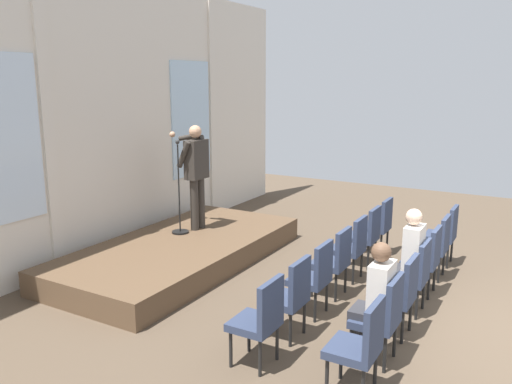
{
  "coord_description": "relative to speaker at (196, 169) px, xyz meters",
  "views": [
    {
      "loc": [
        -6.21,
        -0.39,
        2.86
      ],
      "look_at": [
        0.22,
        3.3,
        1.25
      ],
      "focal_mm": 36.4,
      "sensor_mm": 36.0,
      "label": 1
    }
  ],
  "objects": [
    {
      "name": "audience_r1_c3",
      "position": [
        -0.72,
        -3.75,
        -0.65
      ],
      "size": [
        0.36,
        0.39,
        1.33
      ],
      "color": "#2D2D33",
      "rests_on": "ground"
    },
    {
      "name": "chair_r0_c3",
      "position": [
        -0.72,
        -2.79,
        -0.85
      ],
      "size": [
        0.46,
        0.44,
        0.94
      ],
      "color": "black",
      "rests_on": "ground"
    },
    {
      "name": "chair_r0_c2",
      "position": [
        -1.39,
        -2.79,
        -0.85
      ],
      "size": [
        0.46,
        0.44,
        0.94
      ],
      "color": "black",
      "rests_on": "ground"
    },
    {
      "name": "speaker",
      "position": [
        0.0,
        0.0,
        0.0
      ],
      "size": [
        0.52,
        0.69,
        1.76
      ],
      "color": "#332D28",
      "rests_on": "stage_platform"
    },
    {
      "name": "chair_r0_c6",
      "position": [
        1.3,
        -2.79,
        -0.85
      ],
      "size": [
        0.46,
        0.44,
        0.94
      ],
      "color": "black",
      "rests_on": "ground"
    },
    {
      "name": "chair_r0_c5",
      "position": [
        0.63,
        -2.79,
        -0.85
      ],
      "size": [
        0.46,
        0.44,
        0.94
      ],
      "color": "black",
      "rests_on": "ground"
    },
    {
      "name": "chair_r0_c4",
      "position": [
        -0.05,
        -2.79,
        -0.85
      ],
      "size": [
        0.46,
        0.44,
        0.94
      ],
      "color": "black",
      "rests_on": "ground"
    },
    {
      "name": "mic_stand",
      "position": [
        -0.36,
        0.08,
        -0.69
      ],
      "size": [
        0.28,
        0.28,
        1.56
      ],
      "color": "black",
      "rests_on": "stage_platform"
    },
    {
      "name": "chair_r1_c6",
      "position": [
        1.3,
        -3.83,
        -0.85
      ],
      "size": [
        0.46,
        0.44,
        0.94
      ],
      "color": "black",
      "rests_on": "ground"
    },
    {
      "name": "chair_r0_c0",
      "position": [
        -2.73,
        -2.79,
        -0.85
      ],
      "size": [
        0.46,
        0.44,
        0.94
      ],
      "color": "black",
      "rests_on": "ground"
    },
    {
      "name": "audience_r1_c1",
      "position": [
        -2.06,
        -3.75,
        -0.67
      ],
      "size": [
        0.36,
        0.39,
        1.29
      ],
      "color": "#2D2D33",
      "rests_on": "ground"
    },
    {
      "name": "stage_platform",
      "position": [
        -0.72,
        -0.19,
        -1.21
      ],
      "size": [
        4.3,
        2.06,
        0.36
      ],
      "primitive_type": "cube",
      "color": "brown",
      "rests_on": "ground"
    },
    {
      "name": "chair_r1_c3",
      "position": [
        -0.72,
        -3.83,
        -0.85
      ],
      "size": [
        0.46,
        0.44,
        0.94
      ],
      "color": "black",
      "rests_on": "ground"
    },
    {
      "name": "chair_r1_c2",
      "position": [
        -1.39,
        -3.83,
        -0.85
      ],
      "size": [
        0.46,
        0.44,
        0.94
      ],
      "color": "black",
      "rests_on": "ground"
    },
    {
      "name": "chair_r1_c0",
      "position": [
        -2.73,
        -3.83,
        -0.85
      ],
      "size": [
        0.46,
        0.44,
        0.94
      ],
      "color": "black",
      "rests_on": "ground"
    },
    {
      "name": "chair_r1_c4",
      "position": [
        -0.05,
        -3.83,
        -0.85
      ],
      "size": [
        0.46,
        0.44,
        0.94
      ],
      "color": "black",
      "rests_on": "ground"
    },
    {
      "name": "rear_partition",
      "position": [
        -0.7,
        1.13,
        0.85
      ],
      "size": [
        10.23,
        0.14,
        4.48
      ],
      "color": "silver",
      "rests_on": "ground"
    },
    {
      "name": "chair_r1_c1",
      "position": [
        -2.06,
        -3.83,
        -0.85
      ],
      "size": [
        0.46,
        0.44,
        0.94
      ],
      "color": "black",
      "rests_on": "ground"
    },
    {
      "name": "chair_r0_c1",
      "position": [
        -2.06,
        -2.79,
        -0.85
      ],
      "size": [
        0.46,
        0.44,
        0.94
      ],
      "color": "black",
      "rests_on": "ground"
    },
    {
      "name": "ground_plane",
      "position": [
        -0.72,
        -4.76,
        -1.39
      ],
      "size": [
        15.33,
        15.33,
        0.0
      ],
      "primitive_type": "plane",
      "color": "brown"
    },
    {
      "name": "chair_r1_c5",
      "position": [
        0.63,
        -3.83,
        -0.85
      ],
      "size": [
        0.46,
        0.44,
        0.94
      ],
      "color": "black",
      "rests_on": "ground"
    }
  ]
}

